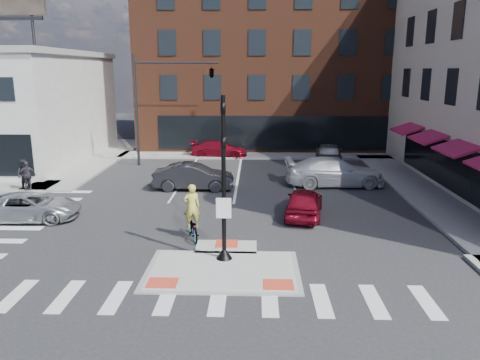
{
  "coord_description": "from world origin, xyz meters",
  "views": [
    {
      "loc": [
        1.12,
        -15.75,
        6.95
      ],
      "look_at": [
        0.43,
        5.08,
        2.0
      ],
      "focal_mm": 35.0,
      "sensor_mm": 36.0,
      "label": 1
    }
  ],
  "objects_px": {
    "bg_car_red": "(219,149)",
    "pedestrian_a": "(24,175)",
    "bg_car_dark": "(194,177)",
    "pedestrian_b": "(27,176)",
    "bg_car_silver": "(329,153)",
    "red_sedan": "(304,202)",
    "cyclist": "(192,220)",
    "white_pickup": "(335,172)",
    "silver_suv": "(29,207)"
  },
  "relations": [
    {
      "from": "red_sedan",
      "to": "white_pickup",
      "type": "relative_size",
      "value": 0.7
    },
    {
      "from": "bg_car_silver",
      "to": "red_sedan",
      "type": "bearing_deg",
      "value": 83.7
    },
    {
      "from": "white_pickup",
      "to": "pedestrian_b",
      "type": "bearing_deg",
      "value": 93.35
    },
    {
      "from": "bg_car_dark",
      "to": "pedestrian_b",
      "type": "xyz_separation_m",
      "value": [
        -9.5,
        -1.0,
        0.21
      ]
    },
    {
      "from": "pedestrian_b",
      "to": "pedestrian_a",
      "type": "bearing_deg",
      "value": 151.9
    },
    {
      "from": "white_pickup",
      "to": "cyclist",
      "type": "bearing_deg",
      "value": 137.93
    },
    {
      "from": "white_pickup",
      "to": "bg_car_dark",
      "type": "xyz_separation_m",
      "value": [
        -8.46,
        -1.19,
        -0.09
      ]
    },
    {
      "from": "red_sedan",
      "to": "pedestrian_a",
      "type": "height_order",
      "value": "pedestrian_a"
    },
    {
      "from": "bg_car_silver",
      "to": "bg_car_red",
      "type": "xyz_separation_m",
      "value": [
        -8.41,
        2.6,
        -0.16
      ]
    },
    {
      "from": "pedestrian_a",
      "to": "bg_car_red",
      "type": "bearing_deg",
      "value": 55.95
    },
    {
      "from": "white_pickup",
      "to": "cyclist",
      "type": "xyz_separation_m",
      "value": [
        -7.46,
        -9.39,
        -0.07
      ]
    },
    {
      "from": "silver_suv",
      "to": "pedestrian_b",
      "type": "bearing_deg",
      "value": 22.41
    },
    {
      "from": "bg_car_dark",
      "to": "pedestrian_b",
      "type": "height_order",
      "value": "pedestrian_b"
    },
    {
      "from": "bg_car_silver",
      "to": "bg_car_red",
      "type": "bearing_deg",
      "value": -9.9
    },
    {
      "from": "cyclist",
      "to": "bg_car_red",
      "type": "bearing_deg",
      "value": -106.89
    },
    {
      "from": "pedestrian_b",
      "to": "bg_car_red",
      "type": "bearing_deg",
      "value": 20.32
    },
    {
      "from": "pedestrian_b",
      "to": "bg_car_dark",
      "type": "bearing_deg",
      "value": -22.09
    },
    {
      "from": "bg_car_dark",
      "to": "pedestrian_b",
      "type": "bearing_deg",
      "value": 96.38
    },
    {
      "from": "cyclist",
      "to": "white_pickup",
      "type": "bearing_deg",
      "value": -146.28
    },
    {
      "from": "white_pickup",
      "to": "bg_car_silver",
      "type": "bearing_deg",
      "value": -9.14
    },
    {
      "from": "cyclist",
      "to": "pedestrian_b",
      "type": "relative_size",
      "value": 1.4
    },
    {
      "from": "white_pickup",
      "to": "bg_car_red",
      "type": "distance_m",
      "value": 12.12
    },
    {
      "from": "red_sedan",
      "to": "bg_car_dark",
      "type": "bearing_deg",
      "value": -30.28
    },
    {
      "from": "bg_car_red",
      "to": "pedestrian_a",
      "type": "bearing_deg",
      "value": 143.76
    },
    {
      "from": "bg_car_red",
      "to": "red_sedan",
      "type": "bearing_deg",
      "value": -155.39
    },
    {
      "from": "red_sedan",
      "to": "bg_car_silver",
      "type": "relative_size",
      "value": 0.87
    },
    {
      "from": "red_sedan",
      "to": "cyclist",
      "type": "xyz_separation_m",
      "value": [
        -5.0,
        -3.2,
        0.09
      ]
    },
    {
      "from": "silver_suv",
      "to": "bg_car_silver",
      "type": "bearing_deg",
      "value": -53.37
    },
    {
      "from": "bg_car_red",
      "to": "cyclist",
      "type": "relative_size",
      "value": 1.91
    },
    {
      "from": "cyclist",
      "to": "pedestrian_b",
      "type": "height_order",
      "value": "cyclist"
    },
    {
      "from": "pedestrian_a",
      "to": "pedestrian_b",
      "type": "height_order",
      "value": "pedestrian_a"
    },
    {
      "from": "red_sedan",
      "to": "bg_car_silver",
      "type": "height_order",
      "value": "bg_car_silver"
    },
    {
      "from": "bg_car_silver",
      "to": "pedestrian_b",
      "type": "relative_size",
      "value": 2.84
    },
    {
      "from": "silver_suv",
      "to": "bg_car_silver",
      "type": "height_order",
      "value": "bg_car_silver"
    },
    {
      "from": "bg_car_silver",
      "to": "cyclist",
      "type": "relative_size",
      "value": 2.03
    },
    {
      "from": "red_sedan",
      "to": "white_pickup",
      "type": "xyz_separation_m",
      "value": [
        2.46,
        6.19,
        0.16
      ]
    },
    {
      "from": "silver_suv",
      "to": "bg_car_dark",
      "type": "bearing_deg",
      "value": -53.55
    },
    {
      "from": "red_sedan",
      "to": "bg_car_dark",
      "type": "xyz_separation_m",
      "value": [
        -6.0,
        5.0,
        0.07
      ]
    },
    {
      "from": "red_sedan",
      "to": "bg_car_red",
      "type": "height_order",
      "value": "red_sedan"
    },
    {
      "from": "white_pickup",
      "to": "pedestrian_b",
      "type": "height_order",
      "value": "pedestrian_b"
    },
    {
      "from": "bg_car_dark",
      "to": "cyclist",
      "type": "distance_m",
      "value": 8.26
    },
    {
      "from": "white_pickup",
      "to": "bg_car_dark",
      "type": "relative_size",
      "value": 1.26
    },
    {
      "from": "white_pickup",
      "to": "bg_car_dark",
      "type": "bearing_deg",
      "value": 94.39
    },
    {
      "from": "silver_suv",
      "to": "pedestrian_b",
      "type": "height_order",
      "value": "pedestrian_b"
    },
    {
      "from": "pedestrian_b",
      "to": "red_sedan",
      "type": "bearing_deg",
      "value": -42.57
    },
    {
      "from": "white_pickup",
      "to": "pedestrian_b",
      "type": "distance_m",
      "value": 18.1
    },
    {
      "from": "white_pickup",
      "to": "pedestrian_a",
      "type": "distance_m",
      "value": 18.24
    },
    {
      "from": "bg_car_silver",
      "to": "bg_car_red",
      "type": "height_order",
      "value": "bg_car_silver"
    },
    {
      "from": "bg_car_red",
      "to": "pedestrian_b",
      "type": "bearing_deg",
      "value": 144.16
    },
    {
      "from": "bg_car_dark",
      "to": "pedestrian_b",
      "type": "relative_size",
      "value": 2.8
    }
  ]
}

